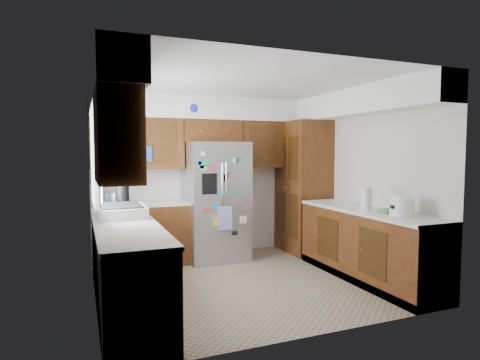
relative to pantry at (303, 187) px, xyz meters
name	(u,v)px	position (x,y,z in m)	size (l,w,h in m)	color
floor	(246,282)	(-1.50, -1.15, -1.07)	(3.60, 3.60, 0.00)	tan
room_shell	(228,139)	(-1.61, -0.79, 0.75)	(3.64, 3.24, 2.52)	silver
left_counter_run	(135,259)	(-2.86, -1.12, -0.65)	(1.36, 3.20, 0.92)	#46200D
right_counter_run	(367,247)	(0.00, -1.62, -0.65)	(0.63, 2.25, 0.92)	#46200D
pantry	(303,187)	(0.00, 0.00, 0.00)	(0.60, 0.90, 2.15)	#46200D
fridge	(216,201)	(-1.50, 0.05, -0.17)	(0.90, 0.79, 1.80)	gray
bridge_cabinet	(211,131)	(-1.50, 0.28, 0.90)	(0.96, 0.34, 0.35)	#46200D
fridge_top_items	(204,111)	(-1.63, 0.23, 1.21)	(0.72, 0.35, 0.30)	#272AC5
sink_assembly	(121,211)	(-3.00, -1.05, -0.09)	(0.52, 0.70, 0.37)	white
left_counter_clutter	(119,198)	(-2.96, -0.31, -0.02)	(0.32, 0.94, 0.38)	black
rice_cooker	(402,205)	(0.00, -2.20, -0.03)	(0.29, 0.27, 0.24)	white
paper_towel	(366,200)	(-0.15, -1.76, -0.01)	(0.13, 0.13, 0.29)	white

